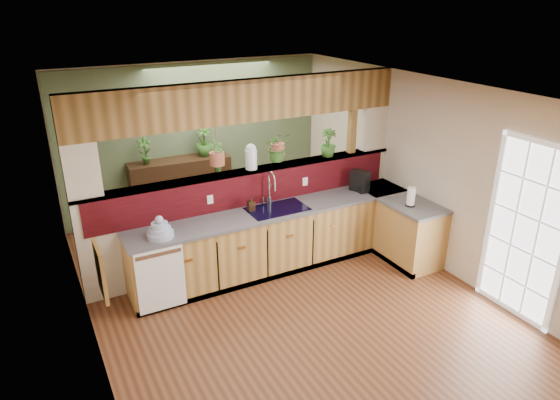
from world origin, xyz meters
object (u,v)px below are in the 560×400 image
glass_jar (251,156)px  shelving_console (181,191)px  dish_stack (160,231)px  faucet (270,187)px  coffee_maker (360,182)px  paper_towel (411,197)px  soap_dispenser (251,204)px

glass_jar → shelving_console: 2.23m
dish_stack → glass_jar: (1.43, 0.47, 0.58)m
faucet → coffee_maker: (1.42, -0.13, -0.13)m
paper_towel → shelving_console: size_ratio=0.17×
faucet → glass_jar: glass_jar is taller
coffee_maker → shelving_console: (-2.05, 2.25, -0.54)m
faucet → shelving_console: size_ratio=0.30×
soap_dispenser → coffee_maker: (1.73, -0.09, 0.04)m
soap_dispenser → shelving_console: 2.24m
coffee_maker → soap_dispenser: bearing=152.3°
shelving_console → dish_stack: bearing=-109.1°
dish_stack → paper_towel: paper_towel is taller
glass_jar → shelving_console: (-0.45, 1.90, -1.07)m
faucet → shelving_console: faucet is taller
coffee_maker → dish_stack: bearing=157.8°
coffee_maker → shelving_console: coffee_maker is taller
soap_dispenser → paper_towel: size_ratio=0.71×
faucet → shelving_console: (-0.63, 2.12, -0.67)m
coffee_maker → shelving_console: size_ratio=0.18×
dish_stack → soap_dispenser: size_ratio=1.58×
dish_stack → shelving_console: 2.61m
faucet → soap_dispenser: 0.36m
dish_stack → paper_towel: (3.30, -0.66, 0.04)m
glass_jar → shelving_console: bearing=103.4°
soap_dispenser → paper_towel: bearing=-23.7°
faucet → soap_dispenser: faucet is taller
soap_dispenser → dish_stack: bearing=-170.5°
dish_stack → paper_towel: size_ratio=1.12×
shelving_console → soap_dispenser: bearing=-78.4°
coffee_maker → paper_towel: (0.27, -0.79, -0.01)m
dish_stack → coffee_maker: size_ratio=1.05×
coffee_maker → paper_towel: bearing=-95.5°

